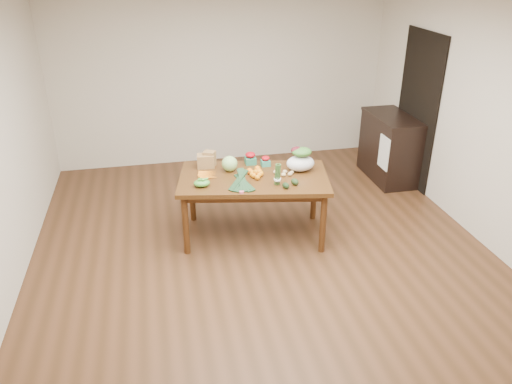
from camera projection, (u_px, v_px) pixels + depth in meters
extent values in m
plane|color=#51301B|center=(266.00, 261.00, 5.39)|extent=(6.00, 6.00, 0.00)
cube|color=beige|center=(221.00, 74.00, 7.43)|extent=(5.00, 0.02, 2.70)
cube|color=beige|center=(426.00, 381.00, 2.16)|extent=(5.00, 0.02, 2.70)
cube|color=beige|center=(497.00, 126.00, 5.27)|extent=(0.02, 6.00, 2.70)
cube|color=#452B10|center=(254.00, 206.00, 5.72)|extent=(1.79, 1.21, 0.75)
cube|color=black|center=(417.00, 110.00, 6.80)|extent=(0.02, 1.00, 2.10)
cube|color=black|center=(389.00, 147.00, 7.15)|extent=(0.52, 1.02, 0.94)
cube|color=white|center=(384.00, 153.00, 6.75)|extent=(0.02, 0.28, 0.45)
sphere|color=#A8D87D|center=(230.00, 164.00, 5.66)|extent=(0.18, 0.18, 0.18)
sphere|color=orange|center=(250.00, 171.00, 5.60)|extent=(0.07, 0.07, 0.07)
sphere|color=#FF9E0F|center=(258.00, 169.00, 5.66)|extent=(0.07, 0.07, 0.07)
sphere|color=orange|center=(259.00, 172.00, 5.57)|extent=(0.08, 0.08, 0.08)
ellipsoid|color=#56AB3A|center=(202.00, 183.00, 5.31)|extent=(0.18, 0.13, 0.08)
ellipsoid|color=#D8B37D|center=(275.00, 172.00, 5.61)|extent=(0.05, 0.05, 0.05)
ellipsoid|color=#DAC67E|center=(284.00, 175.00, 5.55)|extent=(0.05, 0.05, 0.04)
ellipsoid|color=#DABA7D|center=(292.00, 172.00, 5.61)|extent=(0.05, 0.04, 0.04)
ellipsoid|color=tan|center=(285.00, 172.00, 5.62)|extent=(0.06, 0.05, 0.05)
ellipsoid|color=tan|center=(290.00, 174.00, 5.56)|extent=(0.05, 0.05, 0.04)
ellipsoid|color=black|center=(286.00, 185.00, 5.27)|extent=(0.09, 0.11, 0.06)
ellipsoid|color=black|center=(295.00, 182.00, 5.35)|extent=(0.10, 0.12, 0.07)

